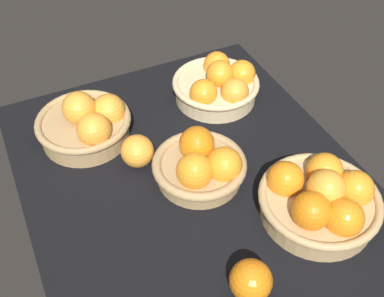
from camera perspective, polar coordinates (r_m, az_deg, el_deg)
market_tray at (r=106.06cm, az=-0.22°, el=-3.54°), size 84.00×72.00×3.00cm
basket_far_left at (r=122.06cm, az=3.23°, el=7.73°), size 22.54×22.54×11.04cm
basket_center at (r=101.03cm, az=1.17°, el=-2.00°), size 20.64×20.64×10.53cm
basket_near_left at (r=112.62cm, az=-12.61°, el=3.01°), size 22.40×22.40×12.49cm
basket_far_right at (r=97.37cm, az=15.39°, el=-5.96°), size 24.67×24.67×11.92cm
loose_orange_front_gap at (r=85.37cm, az=7.16°, el=-15.66°), size 7.72×7.72×7.72cm
loose_orange_back_gap at (r=105.12cm, az=-6.65°, el=-0.32°), size 7.52×7.52×7.52cm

